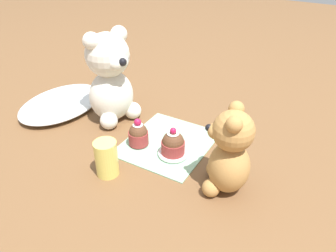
{
  "coord_description": "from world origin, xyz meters",
  "views": [
    {
      "loc": [
        -0.62,
        -0.36,
        0.51
      ],
      "look_at": [
        0.0,
        0.0,
        0.06
      ],
      "focal_mm": 35.0,
      "sensor_mm": 36.0,
      "label": 1
    }
  ],
  "objects_px": {
    "teddy_bear_cream": "(110,78)",
    "cupcake_near_cream_bear": "(138,134)",
    "saucer_plate": "(173,153)",
    "cupcake_near_tan_bear": "(173,144)",
    "juice_glass": "(106,158)",
    "teddy_bear_tan": "(229,153)"
  },
  "relations": [
    {
      "from": "cupcake_near_cream_bear",
      "to": "juice_glass",
      "type": "height_order",
      "value": "juice_glass"
    },
    {
      "from": "teddy_bear_cream",
      "to": "cupcake_near_tan_bear",
      "type": "relative_size",
      "value": 3.66
    },
    {
      "from": "cupcake_near_cream_bear",
      "to": "saucer_plate",
      "type": "bearing_deg",
      "value": -87.31
    },
    {
      "from": "teddy_bear_cream",
      "to": "juice_glass",
      "type": "distance_m",
      "value": 0.27
    },
    {
      "from": "cupcake_near_cream_bear",
      "to": "saucer_plate",
      "type": "distance_m",
      "value": 0.1
    },
    {
      "from": "teddy_bear_cream",
      "to": "cupcake_near_cream_bear",
      "type": "distance_m",
      "value": 0.19
    },
    {
      "from": "cupcake_near_tan_bear",
      "to": "cupcake_near_cream_bear",
      "type": "bearing_deg",
      "value": 92.69
    },
    {
      "from": "cupcake_near_cream_bear",
      "to": "saucer_plate",
      "type": "relative_size",
      "value": 1.0
    },
    {
      "from": "cupcake_near_tan_bear",
      "to": "juice_glass",
      "type": "xyz_separation_m",
      "value": [
        -0.13,
        0.1,
        0.01
      ]
    },
    {
      "from": "saucer_plate",
      "to": "cupcake_near_tan_bear",
      "type": "xyz_separation_m",
      "value": [
        0.0,
        0.0,
        0.03
      ]
    },
    {
      "from": "cupcake_near_tan_bear",
      "to": "juice_glass",
      "type": "relative_size",
      "value": 0.83
    },
    {
      "from": "cupcake_near_tan_bear",
      "to": "saucer_plate",
      "type": "bearing_deg",
      "value": -90.0
    },
    {
      "from": "teddy_bear_cream",
      "to": "saucer_plate",
      "type": "bearing_deg",
      "value": -89.71
    },
    {
      "from": "juice_glass",
      "to": "cupcake_near_tan_bear",
      "type": "bearing_deg",
      "value": -36.68
    },
    {
      "from": "cupcake_near_cream_bear",
      "to": "juice_glass",
      "type": "xyz_separation_m",
      "value": [
        -0.13,
        -0.0,
        0.01
      ]
    },
    {
      "from": "teddy_bear_cream",
      "to": "saucer_plate",
      "type": "relative_size",
      "value": 3.56
    },
    {
      "from": "teddy_bear_cream",
      "to": "cupcake_near_tan_bear",
      "type": "bearing_deg",
      "value": -89.71
    },
    {
      "from": "teddy_bear_tan",
      "to": "teddy_bear_cream",
      "type": "bearing_deg",
      "value": -122.01
    },
    {
      "from": "saucer_plate",
      "to": "cupcake_near_tan_bear",
      "type": "distance_m",
      "value": 0.03
    },
    {
      "from": "teddy_bear_cream",
      "to": "cupcake_near_cream_bear",
      "type": "bearing_deg",
      "value": -101.73
    },
    {
      "from": "teddy_bear_cream",
      "to": "juice_glass",
      "type": "relative_size",
      "value": 3.04
    },
    {
      "from": "teddy_bear_cream",
      "to": "cupcake_near_cream_bear",
      "type": "relative_size",
      "value": 3.55
    }
  ]
}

